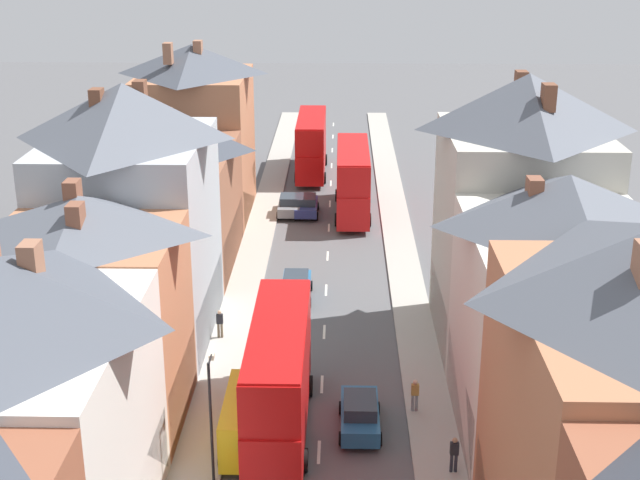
% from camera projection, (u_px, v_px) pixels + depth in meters
% --- Properties ---
extents(pavement_left, '(2.20, 104.00, 0.14)m').
position_uv_depth(pavement_left, '(248.00, 276.00, 57.49)').
color(pavement_left, '#A8A399').
rests_on(pavement_left, ground).
extents(pavement_right, '(2.20, 104.00, 0.14)m').
position_uv_depth(pavement_right, '(406.00, 278.00, 57.26)').
color(pavement_right, '#A8A399').
rests_on(pavement_right, ground).
extents(centre_line_dashes, '(0.14, 97.80, 0.01)m').
position_uv_depth(centre_line_dashes, '(326.00, 290.00, 55.52)').
color(centre_line_dashes, silver).
rests_on(centre_line_dashes, ground).
extents(terrace_row_left, '(8.00, 69.48, 14.06)m').
position_uv_depth(terrace_row_left, '(101.00, 285.00, 41.06)').
color(terrace_row_left, '#A36042').
rests_on(terrace_row_left, ground).
extents(terrace_row_right, '(8.00, 46.13, 14.60)m').
position_uv_depth(terrace_row_right, '(612.00, 395.00, 30.37)').
color(terrace_row_right, '#B2704C').
rests_on(terrace_row_right, ground).
extents(double_decker_bus_lead, '(2.74, 10.80, 5.30)m').
position_uv_depth(double_decker_bus_lead, '(311.00, 144.00, 80.02)').
color(double_decker_bus_lead, '#B70F0F').
rests_on(double_decker_bus_lead, ground).
extents(double_decker_bus_mid_street, '(2.74, 10.80, 5.30)m').
position_uv_depth(double_decker_bus_mid_street, '(353.00, 179.00, 69.03)').
color(double_decker_bus_mid_street, red).
rests_on(double_decker_bus_mid_street, ground).
extents(double_decker_bus_far_approaching, '(2.74, 10.80, 5.30)m').
position_uv_depth(double_decker_bus_far_approaching, '(279.00, 376.00, 39.20)').
color(double_decker_bus_far_approaching, '#B70F0F').
rests_on(double_decker_bus_far_approaching, ground).
extents(car_near_blue, '(1.90, 3.83, 1.62)m').
position_uv_depth(car_near_blue, '(290.00, 205.00, 69.43)').
color(car_near_blue, gray).
rests_on(car_near_blue, ground).
extents(car_near_silver, '(1.90, 4.22, 1.65)m').
position_uv_depth(car_near_silver, '(296.00, 286.00, 53.96)').
color(car_near_silver, '#236093').
rests_on(car_near_silver, ground).
extents(car_parked_left_a, '(1.90, 4.21, 1.65)m').
position_uv_depth(car_parked_left_a, '(360.00, 413.00, 40.02)').
color(car_parked_left_a, '#236093').
rests_on(car_parked_left_a, ground).
extents(car_parked_right_a, '(1.90, 4.10, 1.60)m').
position_uv_depth(car_parked_right_a, '(306.00, 205.00, 69.42)').
color(car_parked_right_a, navy).
rests_on(car_parked_right_a, ground).
extents(delivery_van, '(2.20, 5.20, 2.41)m').
position_uv_depth(delivery_van, '(248.00, 419.00, 38.58)').
color(delivery_van, yellow).
rests_on(delivery_van, ground).
extents(pedestrian_mid_left, '(0.36, 0.22, 1.61)m').
position_uv_depth(pedestrian_mid_left, '(454.00, 453.00, 36.69)').
color(pedestrian_mid_left, '#23232D').
rests_on(pedestrian_mid_left, pavement_right).
extents(pedestrian_mid_right, '(0.36, 0.22, 1.61)m').
position_uv_depth(pedestrian_mid_right, '(415.00, 394.00, 41.29)').
color(pedestrian_mid_right, gray).
rests_on(pedestrian_mid_right, pavement_right).
extents(pedestrian_far_left, '(0.36, 0.22, 1.61)m').
position_uv_depth(pedestrian_far_left, '(220.00, 322.00, 48.62)').
color(pedestrian_far_left, brown).
rests_on(pedestrian_far_left, pavement_left).
extents(street_lamp, '(0.20, 1.12, 5.50)m').
position_uv_depth(street_lamp, '(211.00, 412.00, 35.50)').
color(street_lamp, black).
rests_on(street_lamp, ground).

